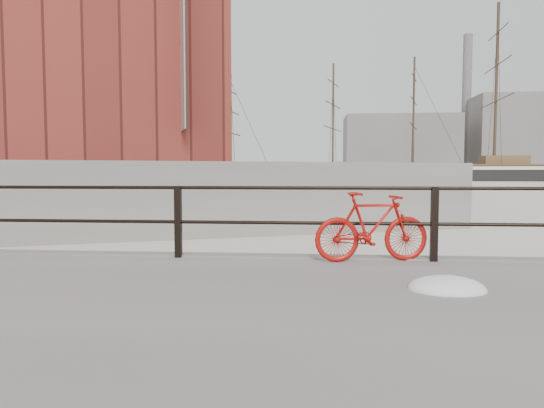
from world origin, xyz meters
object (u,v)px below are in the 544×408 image
(workboat_near, at_px, (21,193))
(workboat_far, at_px, (113,186))
(schooner_left, at_px, (200,183))
(schooner_mid, at_px, (371,181))
(bicycle, at_px, (372,227))

(workboat_near, distance_m, workboat_far, 20.12)
(schooner_left, xyz_separation_m, workboat_near, (-4.99, -37.64, 0.00))
(schooner_left, distance_m, workboat_far, 18.65)
(workboat_near, xyz_separation_m, workboat_far, (-1.29, 20.08, 0.00))
(schooner_mid, xyz_separation_m, workboat_near, (-32.96, -54.73, 0.00))
(schooner_left, bearing_deg, bicycle, -67.72)
(schooner_left, height_order, workboat_far, schooner_left)
(schooner_mid, bearing_deg, bicycle, -80.48)
(bicycle, distance_m, schooner_left, 68.98)
(bicycle, xyz_separation_m, workboat_far, (-24.54, 48.96, -0.82))
(workboat_near, bearing_deg, workboat_far, 55.19)
(bicycle, height_order, schooner_mid, schooner_mid)
(schooner_left, bearing_deg, workboat_near, -90.62)
(workboat_far, bearing_deg, workboat_near, -86.06)
(schooner_mid, relative_size, workboat_near, 2.96)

